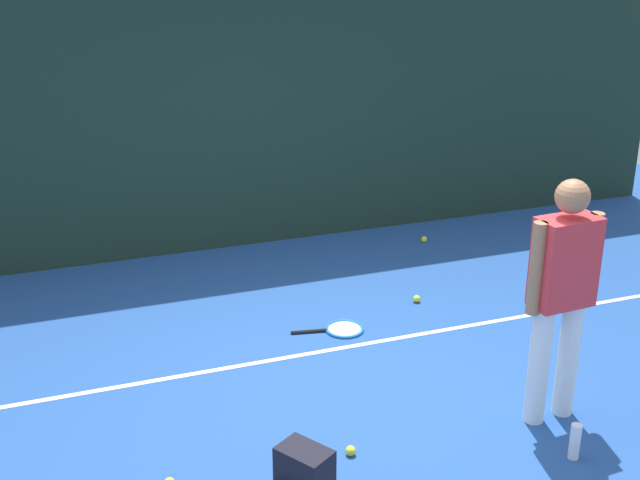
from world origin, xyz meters
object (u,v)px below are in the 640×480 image
(tennis_ball_by_fence, at_px, (424,239))
(tennis_racket, at_px, (341,329))
(tennis_player, at_px, (562,288))
(tennis_ball_near_player, at_px, (351,451))
(water_bottle, at_px, (575,442))
(tennis_ball_far_left, at_px, (417,299))

(tennis_ball_by_fence, bearing_deg, tennis_racket, -134.33)
(tennis_player, relative_size, tennis_ball_by_fence, 25.76)
(tennis_player, bearing_deg, tennis_racket, 114.29)
(tennis_ball_near_player, relative_size, water_bottle, 0.27)
(tennis_ball_far_left, relative_size, water_bottle, 0.27)
(tennis_ball_far_left, bearing_deg, tennis_ball_near_player, -126.10)
(tennis_ball_far_left, bearing_deg, tennis_racket, -161.25)
(tennis_racket, relative_size, tennis_ball_near_player, 9.61)
(tennis_racket, distance_m, tennis_ball_by_fence, 2.21)
(tennis_racket, distance_m, tennis_ball_far_left, 0.87)
(tennis_ball_near_player, height_order, tennis_ball_far_left, same)
(tennis_ball_near_player, bearing_deg, tennis_player, -1.58)
(tennis_racket, bearing_deg, tennis_ball_by_fence, 55.94)
(tennis_ball_near_player, relative_size, tennis_ball_far_left, 1.00)
(tennis_ball_near_player, xyz_separation_m, water_bottle, (1.32, -0.50, 0.09))
(water_bottle, bearing_deg, tennis_racket, 109.73)
(tennis_ball_near_player, bearing_deg, tennis_racket, 70.98)
(tennis_ball_by_fence, height_order, water_bottle, water_bottle)
(tennis_ball_by_fence, relative_size, tennis_ball_far_left, 1.00)
(tennis_racket, relative_size, water_bottle, 2.58)
(tennis_ball_near_player, distance_m, tennis_ball_far_left, 2.35)
(tennis_player, bearing_deg, tennis_ball_near_player, 174.73)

